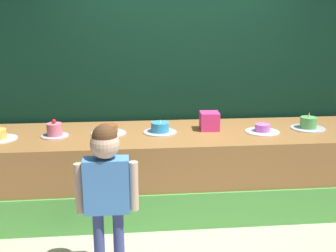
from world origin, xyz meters
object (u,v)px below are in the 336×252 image
(cake_center_left, at_px, (108,130))
(cake_far_right, at_px, (308,124))
(cake_left, at_px, (55,131))
(cake_center_right, at_px, (160,128))
(pink_box, at_px, (209,121))
(child_figure, at_px, (106,180))
(cake_right, at_px, (262,129))

(cake_center_left, height_order, cake_far_right, cake_far_right)
(cake_left, distance_m, cake_center_right, 1.03)
(pink_box, bearing_deg, cake_center_left, -177.20)
(child_figure, xyz_separation_m, pink_box, (1.00, 1.19, 0.13))
(cake_left, relative_size, cake_center_left, 0.75)
(cake_left, height_order, cake_center_left, cake_left)
(pink_box, distance_m, cake_right, 0.54)
(cake_left, height_order, cake_right, cake_left)
(child_figure, distance_m, cake_left, 1.23)
(cake_center_left, bearing_deg, child_figure, -88.20)
(child_figure, height_order, pink_box, child_figure)
(cake_left, bearing_deg, child_figure, -63.20)
(child_figure, height_order, cake_center_left, child_figure)
(cake_center_right, relative_size, cake_far_right, 0.96)
(cake_center_left, xyz_separation_m, cake_center_right, (0.52, -0.01, 0.01))
(cake_left, distance_m, cake_center_left, 0.52)
(cake_right, xyz_separation_m, cake_far_right, (0.52, 0.08, 0.02))
(cake_left, relative_size, cake_far_right, 0.75)
(cake_right, relative_size, cake_far_right, 0.98)
(cake_center_right, bearing_deg, pink_box, 6.52)
(child_figure, height_order, cake_left, child_figure)
(cake_center_left, distance_m, cake_far_right, 2.07)
(cake_left, bearing_deg, pink_box, 3.51)
(pink_box, relative_size, cake_far_right, 0.55)
(cake_far_right, bearing_deg, cake_left, -179.32)
(child_figure, height_order, cake_right, child_figure)
(cake_far_right, bearing_deg, cake_center_right, 179.80)
(pink_box, relative_size, cake_left, 0.73)
(cake_left, relative_size, cake_center_right, 0.79)
(pink_box, xyz_separation_m, cake_right, (0.52, -0.14, -0.06))
(pink_box, height_order, cake_center_right, pink_box)
(pink_box, xyz_separation_m, cake_left, (-1.55, -0.10, -0.03))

